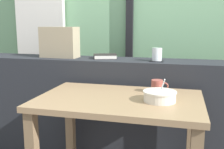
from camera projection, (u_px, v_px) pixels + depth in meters
The scene contains 11 objects.
outdoor_backdrop at pixel (137, 1), 2.74m from camera, with size 4.80×0.08×2.80m, color #7AAD7F.
curtain_left_panel at pixel (40, 16), 2.92m from camera, with size 0.56×0.06×2.50m, color silver.
window_divider_post at pixel (130, 11), 2.70m from camera, with size 0.07×0.05×2.60m, color black.
dark_console_ledge at pixel (123, 112), 2.28m from camera, with size 2.80×0.34×0.89m, color #23262B.
breakfast_table at pixel (119, 117), 1.69m from camera, with size 1.01×0.66×0.72m.
coaster_square at pixel (157, 61), 2.09m from camera, with size 0.10×0.10×0.01m, color black.
juice_glass at pixel (157, 55), 2.08m from camera, with size 0.08×0.08×0.10m.
closed_book at pixel (105, 56), 2.26m from camera, with size 0.23×0.20×0.03m.
throw_pillow at pixel (59, 42), 2.31m from camera, with size 0.32×0.14×0.26m, color tan.
soup_bowl at pixel (160, 96), 1.58m from camera, with size 0.20×0.20×0.14m.
ceramic_mug at pixel (157, 86), 1.78m from camera, with size 0.11×0.08×0.08m.
Camera 1 is at (0.46, -1.59, 1.17)m, focal length 43.36 mm.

